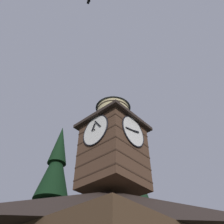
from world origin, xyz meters
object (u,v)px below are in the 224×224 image
object	(u,v)px
flying_bird_high	(89,1)
flying_bird_low	(105,110)
clock_tower	(113,143)
pine_tree_behind	(47,220)

from	to	relation	value
flying_bird_high	flying_bird_low	xyz separation A→B (m)	(-7.72, -5.30, -4.28)
clock_tower	flying_bird_high	bearing A→B (deg)	22.01
flying_bird_high	flying_bird_low	world-z (taller)	flying_bird_high
pine_tree_behind	flying_bird_high	xyz separation A→B (m)	(5.80, 9.45, 14.60)
pine_tree_behind	flying_bird_high	size ratio (longest dim) A/B	28.25
clock_tower	flying_bird_high	distance (m)	12.17
clock_tower	pine_tree_behind	bearing A→B (deg)	-91.29
pine_tree_behind	flying_bird_high	world-z (taller)	flying_bird_high
flying_bird_low	clock_tower	bearing A→B (deg)	55.42
pine_tree_behind	clock_tower	bearing A→B (deg)	88.71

